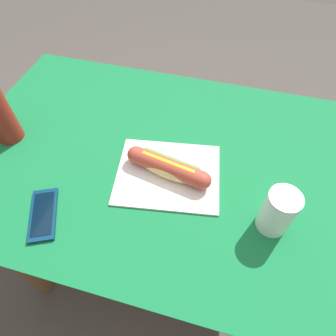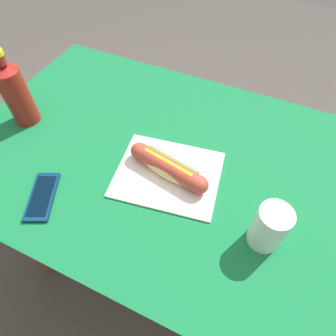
% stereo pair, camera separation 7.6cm
% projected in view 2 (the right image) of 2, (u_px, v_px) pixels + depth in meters
% --- Properties ---
extents(ground_plane, '(6.00, 6.00, 0.00)m').
position_uv_depth(ground_plane, '(161.00, 251.00, 1.41)').
color(ground_plane, '#47423D').
rests_on(ground_plane, ground).
extents(dining_table, '(1.12, 0.77, 0.73)m').
position_uv_depth(dining_table, '(158.00, 182.00, 0.95)').
color(dining_table, brown).
rests_on(dining_table, ground).
extents(paper_wrapper, '(0.30, 0.26, 0.01)m').
position_uv_depth(paper_wrapper, '(168.00, 174.00, 0.79)').
color(paper_wrapper, silver).
rests_on(paper_wrapper, dining_table).
extents(hot_dog, '(0.24, 0.09, 0.05)m').
position_uv_depth(hot_dog, '(168.00, 167.00, 0.76)').
color(hot_dog, '#E5BC75').
rests_on(hot_dog, paper_wrapper).
extents(cell_phone, '(0.11, 0.15, 0.01)m').
position_uv_depth(cell_phone, '(42.00, 196.00, 0.74)').
color(cell_phone, '#0A2D4C').
rests_on(cell_phone, dining_table).
extents(soda_bottle, '(0.08, 0.08, 0.23)m').
position_uv_depth(soda_bottle, '(15.00, 93.00, 0.84)').
color(soda_bottle, maroon).
rests_on(soda_bottle, dining_table).
extents(drinking_cup, '(0.07, 0.07, 0.12)m').
position_uv_depth(drinking_cup, '(269.00, 228.00, 0.63)').
color(drinking_cup, white).
rests_on(drinking_cup, dining_table).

